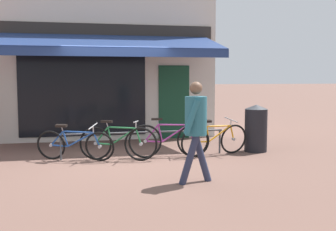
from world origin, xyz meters
TOP-DOWN VIEW (x-y plane):
  - ground_plane at (0.00, 0.00)m, footprint 160.00×160.00m
  - shop_front at (-0.03, 4.48)m, footprint 6.25×4.90m
  - bike_rack_rail at (0.51, 0.40)m, footprint 3.69×0.04m
  - bicycle_blue at (-0.99, 0.27)m, footprint 1.65×0.85m
  - bicycle_green at (-0.09, 0.12)m, footprint 1.64×0.66m
  - bicycle_purple at (1.06, 0.21)m, footprint 1.82×0.52m
  - bicycle_orange at (2.10, 0.18)m, footprint 1.70×0.53m
  - pedestrian_adult at (0.98, -2.08)m, footprint 0.63×0.52m
  - litter_bin at (3.24, 0.45)m, footprint 0.54×0.54m

SIDE VIEW (x-z plane):
  - ground_plane at x=0.00m, z-range 0.00..0.00m
  - bicycle_blue at x=-0.99m, z-range -0.05..0.75m
  - bicycle_orange at x=2.10m, z-range -0.06..0.80m
  - bicycle_green at x=-0.09m, z-range -0.05..0.81m
  - bicycle_purple at x=1.06m, z-range -0.06..0.84m
  - bike_rack_rail at x=0.51m, z-range 0.19..0.76m
  - litter_bin at x=3.24m, z-range 0.00..1.12m
  - pedestrian_adult at x=0.98m, z-range 0.18..1.90m
  - shop_front at x=-0.03m, z-range -0.01..6.29m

